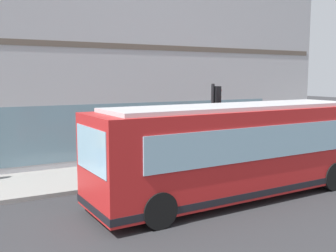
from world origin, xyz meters
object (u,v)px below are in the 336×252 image
Objects in this scene: city_bus_nearside at (236,151)px; pedestrian_by_light_pole at (251,134)px; fire_hydrant at (109,163)px; traffic_light_near_corner at (215,110)px.

pedestrian_by_light_pole is (4.77, -4.64, -0.36)m from city_bus_nearside.
fire_hydrant is 7.39m from pedestrian_by_light_pole.
city_bus_nearside is at bearing -150.47° from fire_hydrant.
city_bus_nearside is 5.61× the size of pedestrian_by_light_pole.
traffic_light_near_corner is 4.87m from fire_hydrant.
city_bus_nearside is 6.66m from pedestrian_by_light_pole.
city_bus_nearside is 3.63m from traffic_light_near_corner.
pedestrian_by_light_pole is at bearing -64.09° from traffic_light_near_corner.
city_bus_nearside is 2.86× the size of traffic_light_near_corner.
pedestrian_by_light_pole is (1.59, -3.27, -1.42)m from traffic_light_near_corner.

